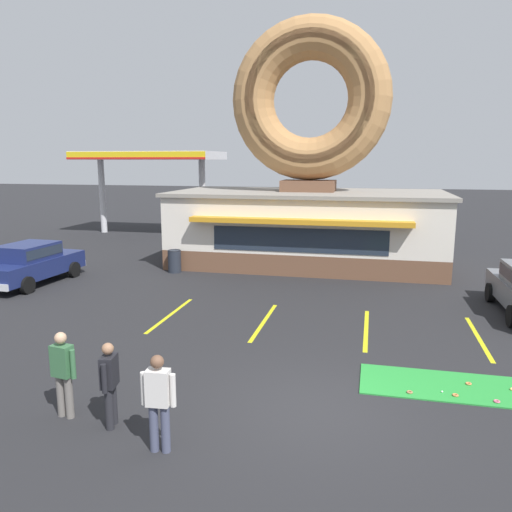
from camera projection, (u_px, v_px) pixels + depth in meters
ground_plane at (315, 409)px, 9.69m from camera, size 160.00×160.00×0.00m
donut_shop_building at (309, 183)px, 22.76m from camera, size 12.30×6.75×10.96m
putting_mat at (469, 388)px, 10.56m from camera, size 4.52×1.54×0.03m
mini_donut_near_right at (469, 384)px, 10.70m from camera, size 0.13×0.13×0.04m
mini_donut_mid_centre at (455, 395)px, 10.18m from camera, size 0.13×0.13×0.04m
mini_donut_far_left at (410, 392)px, 10.31m from camera, size 0.13×0.13×0.04m
mini_donut_far_centre at (497, 401)px, 9.91m from camera, size 0.13×0.13×0.04m
golf_ball at (442, 392)px, 10.32m from camera, size 0.04×0.04×0.04m
car_navy at (31, 262)px, 19.40m from camera, size 2.14×4.63×1.60m
pedestrian_blue_sweater_man at (159, 399)px, 8.13m from camera, size 0.59×0.27×1.69m
pedestrian_hooded_kid at (63, 370)px, 9.25m from camera, size 0.59×0.30×1.67m
pedestrian_leather_jacket_man at (110, 381)px, 8.92m from camera, size 0.30×0.59×1.60m
trash_bin at (175, 261)px, 21.47m from camera, size 0.57×0.57×0.97m
gas_station_canopy at (150, 159)px, 31.84m from camera, size 9.00×4.46×5.30m
parking_stripe_far_left at (170, 315)px, 15.61m from camera, size 0.12×3.60×0.01m
parking_stripe_left at (264, 322)px, 14.94m from camera, size 0.12×3.60×0.01m
parking_stripe_mid_left at (366, 329)px, 14.27m from camera, size 0.12×3.60×0.01m
parking_stripe_centre at (478, 338)px, 13.60m from camera, size 0.12×3.60×0.01m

